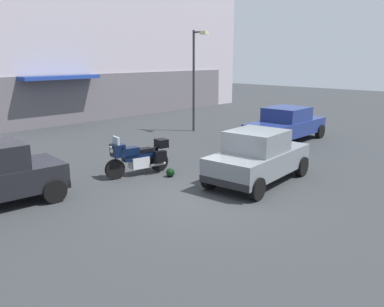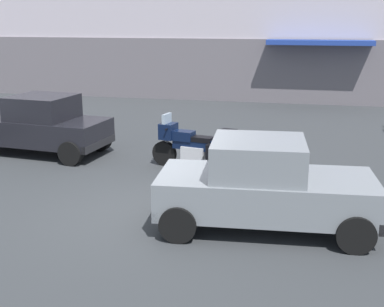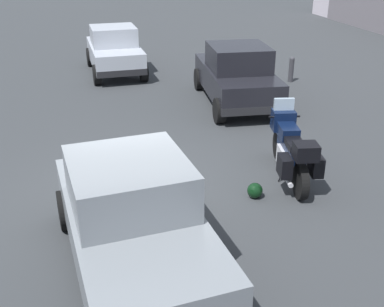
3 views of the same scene
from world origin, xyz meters
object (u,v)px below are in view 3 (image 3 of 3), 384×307
car_wagon_end (133,220)px  bollard_curbside (291,68)px  motorcycle (291,149)px  car_compact_side (114,51)px  helmet (255,191)px  car_hatchback_near (237,75)px

car_wagon_end → bollard_curbside: car_wagon_end is taller
motorcycle → bollard_curbside: motorcycle is taller
car_compact_side → car_wagon_end: 10.68m
helmet → car_hatchback_near: 5.31m
bollard_curbside → car_compact_side: bearing=-115.6°
car_hatchback_near → car_compact_side: car_hatchback_near is taller
motorcycle → car_hatchback_near: bearing=4.5°
helmet → car_wagon_end: 2.86m
helmet → car_wagon_end: car_wagon_end is taller
car_hatchback_near → car_compact_side: bearing=40.4°
car_hatchback_near → car_wagon_end: 7.55m
car_compact_side → bollard_curbside: car_compact_side is taller
car_compact_side → car_wagon_end: car_wagon_end is taller
car_compact_side → bollard_curbside: 5.87m
car_hatchback_near → car_compact_side: (-4.13, -2.84, -0.04)m
helmet → car_hatchback_near: (-5.05, 1.47, 0.67)m
car_hatchback_near → motorcycle: bearing=179.0°
car_hatchback_near → car_wagon_end: bearing=155.3°
motorcycle → helmet: (0.54, -0.92, -0.48)m
car_wagon_end → bollard_curbside: (-8.10, 6.30, -0.38)m
car_compact_side → bollard_curbside: size_ratio=4.30×
helmet → car_compact_side: (-9.18, -1.37, 0.63)m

